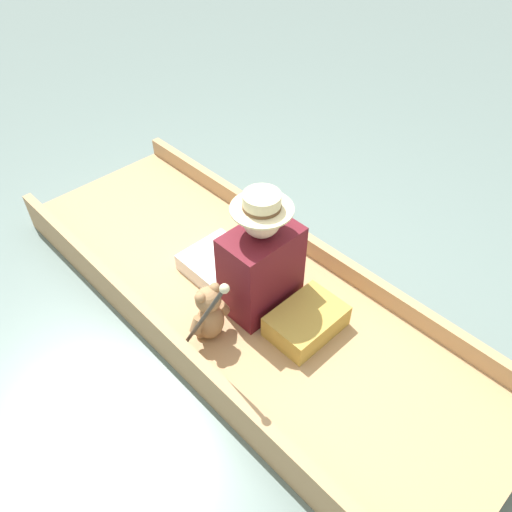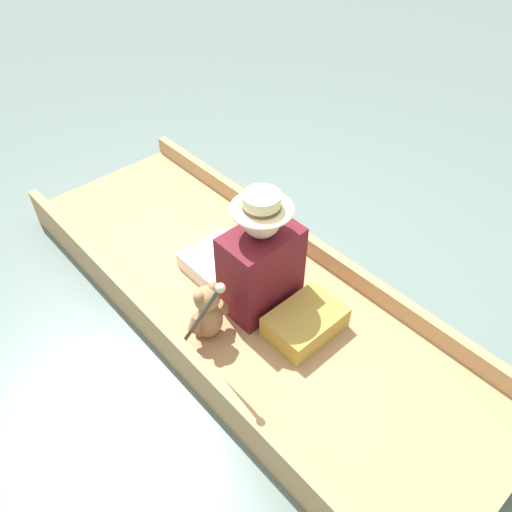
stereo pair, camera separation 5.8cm
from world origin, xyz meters
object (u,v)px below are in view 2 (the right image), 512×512
Objects in this scene: walking_cane at (203,313)px; wine_glass at (268,229)px; seated_person at (253,262)px; teddy_bear at (208,313)px.

wine_glass is at bearing 28.76° from walking_cane.
seated_person reaches higher than wine_glass.
seated_person is at bearing -144.87° from wine_glass.
walking_cane is at bearing -147.99° from seated_person.
wine_glass is (0.36, 0.25, -0.12)m from seated_person.
seated_person reaches higher than walking_cane.
teddy_bear is 0.34m from walking_cane.
teddy_bear is 1.48× the size of wine_glass.
wine_glass is 0.34× the size of walking_cane.
walking_cane is (-0.86, -0.47, 0.28)m from wine_glass.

